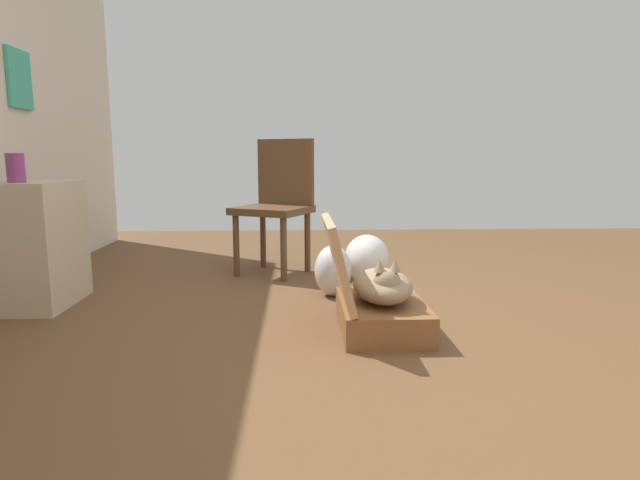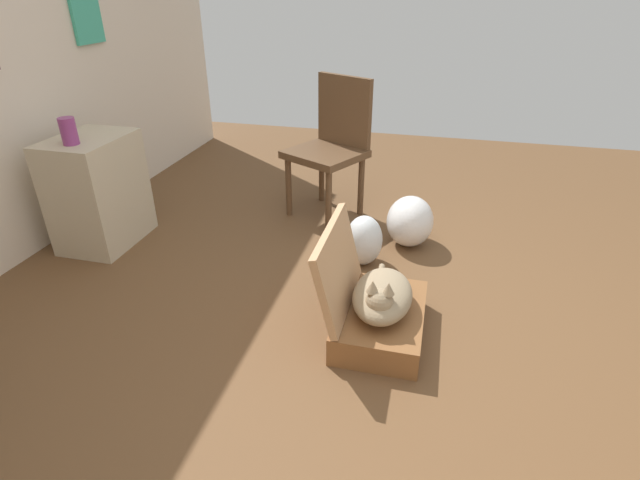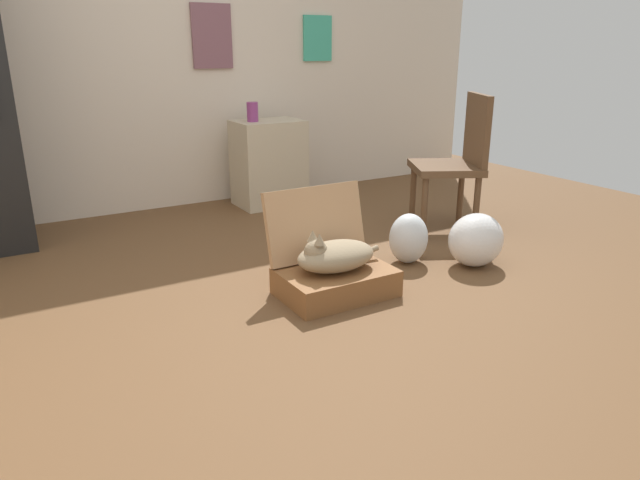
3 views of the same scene
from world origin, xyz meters
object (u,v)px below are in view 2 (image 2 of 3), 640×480
object	(u,v)px
suitcase_base	(381,321)
plastic_bag_clear	(410,221)
chair	(332,143)
vase_tall	(69,131)
cat	(382,296)
plastic_bag_white	(364,240)
side_table	(98,192)

from	to	relation	value
suitcase_base	plastic_bag_clear	world-z (taller)	plastic_bag_clear
suitcase_base	chair	xyz separation A→B (m)	(1.34, 0.55, 0.45)
plastic_bag_clear	vase_tall	xyz separation A→B (m)	(-0.58, 1.93, 0.61)
vase_tall	cat	bearing A→B (deg)	-101.85
plastic_bag_white	vase_tall	size ratio (longest dim) A/B	2.02
cat	vase_tall	world-z (taller)	vase_tall
plastic_bag_white	suitcase_base	bearing A→B (deg)	-163.18
plastic_bag_white	chair	bearing A→B (deg)	27.20
cat	side_table	distance (m)	1.97
cat	side_table	xyz separation A→B (m)	(0.53, 1.89, 0.12)
side_table	vase_tall	bearing A→B (deg)	-175.07
suitcase_base	chair	distance (m)	1.52
plastic_bag_clear	chair	distance (m)	0.80
plastic_bag_white	vase_tall	xyz separation A→B (m)	(-0.26, 1.68, 0.62)
suitcase_base	chair	bearing A→B (deg)	22.40
cat	vase_tall	xyz separation A→B (m)	(0.39, 1.88, 0.55)
side_table	chair	distance (m)	1.58
side_table	cat	bearing A→B (deg)	-105.67
vase_tall	side_table	bearing A→B (deg)	4.93
plastic_bag_white	vase_tall	distance (m)	1.81
side_table	suitcase_base	bearing A→B (deg)	-105.33
suitcase_base	vase_tall	size ratio (longest dim) A/B	3.86
plastic_bag_clear	side_table	distance (m)	2.00
cat	plastic_bag_white	distance (m)	0.69
plastic_bag_white	vase_tall	bearing A→B (deg)	98.87
plastic_bag_clear	suitcase_base	bearing A→B (deg)	176.86
suitcase_base	side_table	bearing A→B (deg)	74.67
plastic_bag_white	chair	distance (m)	0.87
plastic_bag_white	plastic_bag_clear	world-z (taller)	plastic_bag_clear
chair	vase_tall	bearing A→B (deg)	-116.70
plastic_bag_white	plastic_bag_clear	size ratio (longest dim) A/B	0.88
suitcase_base	side_table	xyz separation A→B (m)	(0.52, 1.89, 0.28)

